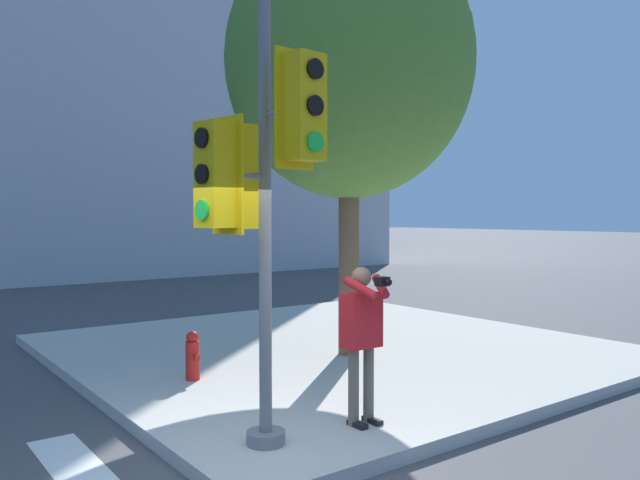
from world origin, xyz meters
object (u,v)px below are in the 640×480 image
traffic_signal_pole (257,178)px  street_tree (349,63)px  person_photographer (362,330)px  fire_hydrant (193,356)px

traffic_signal_pole → street_tree: 4.41m
traffic_signal_pole → person_photographer: traffic_signal_pole is taller
traffic_signal_pole → street_tree: (3.10, 2.46, 1.95)m
traffic_signal_pole → fire_hydrant: (0.54, 2.50, -2.14)m
traffic_signal_pole → street_tree: size_ratio=0.68×
person_photographer → fire_hydrant: bearing=103.8°
street_tree → fire_hydrant: size_ratio=10.21×
traffic_signal_pole → person_photographer: 1.91m
person_photographer → fire_hydrant: size_ratio=2.52×
fire_hydrant → person_photographer: bearing=-76.2°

